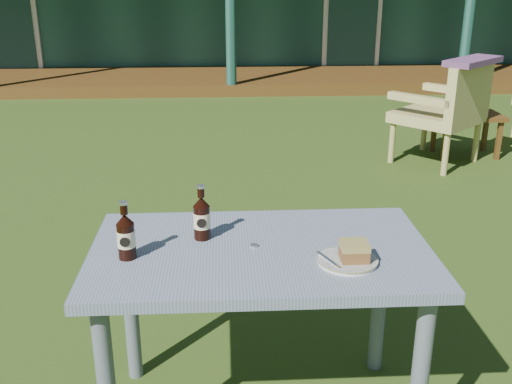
{
  "coord_description": "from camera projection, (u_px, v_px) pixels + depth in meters",
  "views": [
    {
      "loc": [
        -0.12,
        -3.5,
        1.64
      ],
      "look_at": [
        0.0,
        -1.3,
        0.82
      ],
      "focal_mm": 42.0,
      "sensor_mm": 36.0,
      "label": 1
    }
  ],
  "objects": [
    {
      "name": "cola_bottle_near",
      "position": [
        202.0,
        218.0,
        2.16
      ],
      "size": [
        0.06,
        0.06,
        0.21
      ],
      "color": "black",
      "rests_on": "cafe_table"
    },
    {
      "name": "floral_throw",
      "position": [
        473.0,
        61.0,
        4.96
      ],
      "size": [
        0.63,
        0.6,
        0.05
      ],
      "primitive_type": "cube",
      "rotation": [
        0.0,
        0.0,
        3.88
      ],
      "color": "#633C62",
      "rests_on": "armchair_left"
    },
    {
      "name": "ground",
      "position": [
        245.0,
        241.0,
        3.86
      ],
      "size": [
        80.0,
        80.0,
        0.0
      ],
      "primitive_type": "plane",
      "color": "#334916"
    },
    {
      "name": "cola_bottle_far",
      "position": [
        126.0,
        236.0,
        2.01
      ],
      "size": [
        0.06,
        0.06,
        0.2
      ],
      "color": "black",
      "rests_on": "cafe_table"
    },
    {
      "name": "side_table",
      "position": [
        468.0,
        120.0,
        5.54
      ],
      "size": [
        0.6,
        0.4,
        0.4
      ],
      "color": "#4F3113",
      "rests_on": "ground"
    },
    {
      "name": "cake_slice",
      "position": [
        354.0,
        251.0,
        1.98
      ],
      "size": [
        0.09,
        0.09,
        0.06
      ],
      "color": "brown",
      "rests_on": "plate"
    },
    {
      "name": "armchair_left",
      "position": [
        447.0,
        108.0,
        5.23
      ],
      "size": [
        0.92,
        0.92,
        0.91
      ],
      "color": "tan",
      "rests_on": "ground"
    },
    {
      "name": "cafe_table",
      "position": [
        261.0,
        274.0,
        2.14
      ],
      "size": [
        1.2,
        0.7,
        0.72
      ],
      "color": "slate",
      "rests_on": "ground"
    },
    {
      "name": "fork",
      "position": [
        329.0,
        260.0,
        1.98
      ],
      "size": [
        0.07,
        0.13,
        0.0
      ],
      "primitive_type": "cube",
      "rotation": [
        0.0,
        0.0,
        0.41
      ],
      "color": "silver",
      "rests_on": "plate"
    },
    {
      "name": "bottle_cap",
      "position": [
        254.0,
        246.0,
        2.12
      ],
      "size": [
        0.03,
        0.03,
        0.01
      ],
      "primitive_type": "cylinder",
      "color": "silver",
      "rests_on": "cafe_table"
    },
    {
      "name": "plate",
      "position": [
        347.0,
        260.0,
        2.0
      ],
      "size": [
        0.2,
        0.2,
        0.01
      ],
      "color": "silver",
      "rests_on": "cafe_table"
    }
  ]
}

